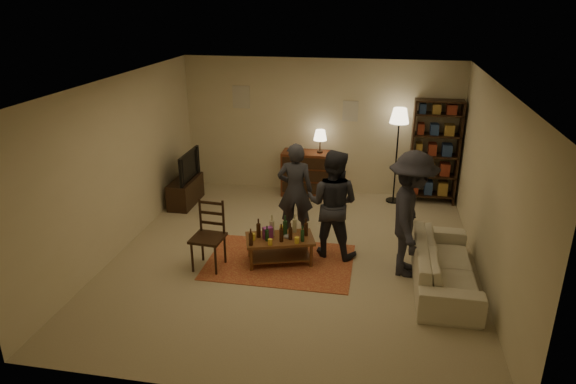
% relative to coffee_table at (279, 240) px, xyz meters
% --- Properties ---
extents(floor, '(6.00, 6.00, 0.00)m').
position_rel_coffee_table_xyz_m(floor, '(0.19, 0.19, -0.38)').
color(floor, '#C6B793').
rests_on(floor, ground).
extents(room_shell, '(6.00, 6.00, 6.00)m').
position_rel_coffee_table_xyz_m(room_shell, '(-0.46, 3.17, 1.44)').
color(room_shell, beige).
rests_on(room_shell, ground).
extents(rug, '(2.20, 1.50, 0.01)m').
position_rel_coffee_table_xyz_m(rug, '(0.01, 0.00, -0.37)').
color(rug, maroon).
rests_on(rug, ground).
extents(coffee_table, '(1.13, 0.83, 0.75)m').
position_rel_coffee_table_xyz_m(coffee_table, '(0.00, 0.00, 0.00)').
color(coffee_table, brown).
rests_on(coffee_table, ground).
extents(dining_chair, '(0.49, 0.49, 1.05)m').
position_rel_coffee_table_xyz_m(dining_chair, '(-0.99, -0.28, 0.18)').
color(dining_chair, black).
rests_on(dining_chair, ground).
extents(tv_stand, '(0.40, 1.00, 1.06)m').
position_rel_coffee_table_xyz_m(tv_stand, '(-2.25, 1.99, 0.01)').
color(tv_stand, black).
rests_on(tv_stand, ground).
extents(dresser, '(1.00, 0.50, 1.36)m').
position_rel_coffee_table_xyz_m(dresser, '(-0.00, 2.90, 0.10)').
color(dresser, brown).
rests_on(dresser, ground).
extents(bookshelf, '(0.90, 0.34, 2.02)m').
position_rel_coffee_table_xyz_m(bookshelf, '(2.44, 2.97, 0.66)').
color(bookshelf, black).
rests_on(bookshelf, ground).
extents(floor_lamp, '(0.36, 0.36, 1.86)m').
position_rel_coffee_table_xyz_m(floor_lamp, '(1.73, 2.84, 1.21)').
color(floor_lamp, black).
rests_on(floor_lamp, ground).
extents(sofa, '(0.81, 2.08, 0.61)m').
position_rel_coffee_table_xyz_m(sofa, '(2.39, -0.21, -0.07)').
color(sofa, beige).
rests_on(sofa, ground).
extents(person_left, '(0.62, 0.43, 1.62)m').
position_rel_coffee_table_xyz_m(person_left, '(0.08, 0.97, 0.43)').
color(person_left, '#292A32').
rests_on(person_left, ground).
extents(person_right, '(0.95, 0.81, 1.70)m').
position_rel_coffee_table_xyz_m(person_right, '(0.75, 0.42, 0.47)').
color(person_right, '#25262D').
rests_on(person_right, ground).
extents(person_by_sofa, '(0.73, 1.22, 1.85)m').
position_rel_coffee_table_xyz_m(person_by_sofa, '(1.89, 0.05, 0.55)').
color(person_by_sofa, '#25252C').
rests_on(person_by_sofa, ground).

